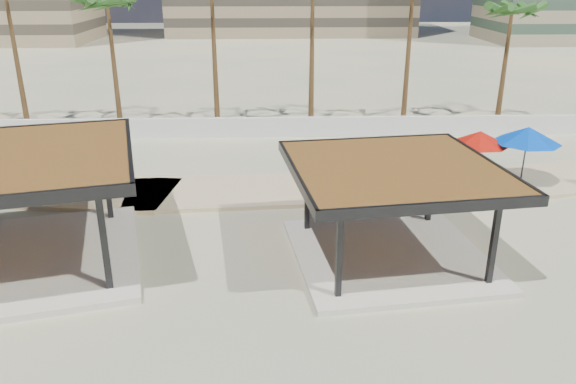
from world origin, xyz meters
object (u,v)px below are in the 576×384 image
at_px(pavilion_west, 15,200).
at_px(umbrella_c, 480,138).
at_px(pavilion_central, 392,203).
at_px(lounger_b, 379,192).
at_px(lounger_c, 453,190).

bearing_deg(pavilion_west, umbrella_c, 7.82).
bearing_deg(pavilion_central, lounger_b, 75.70).
relative_size(umbrella_c, lounger_b, 1.61).
height_order(umbrella_c, lounger_b, umbrella_c).
distance_m(pavilion_central, pavilion_west, 12.34).
xyz_separation_m(pavilion_central, lounger_c, (3.88, 5.31, -1.63)).
bearing_deg(umbrella_c, lounger_c, -131.49).
xyz_separation_m(pavilion_central, pavilion_west, (-12.34, -0.02, 0.29)).
bearing_deg(pavilion_central, umbrella_c, 45.12).
distance_m(pavilion_west, lounger_b, 14.17).
bearing_deg(lounger_c, lounger_b, 87.31).
distance_m(lounger_b, lounger_c, 3.23).
xyz_separation_m(pavilion_west, lounger_c, (16.22, 5.33, -1.92)).
distance_m(pavilion_central, lounger_c, 6.78).
bearing_deg(lounger_b, umbrella_c, -44.23).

